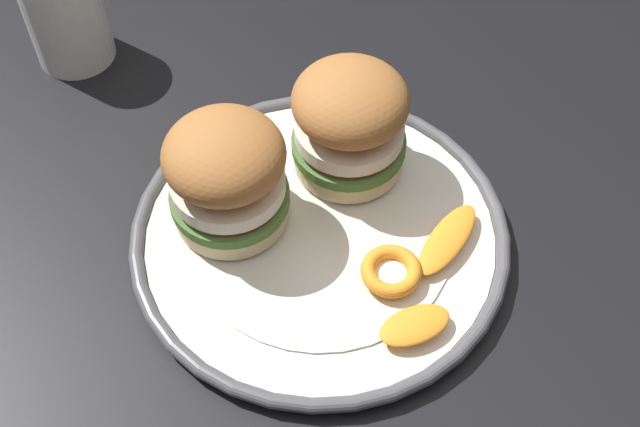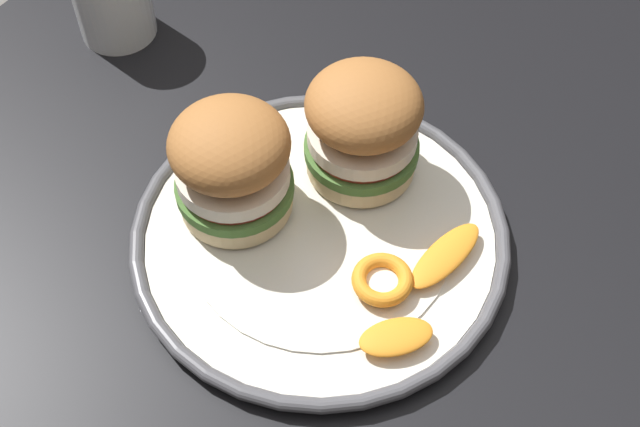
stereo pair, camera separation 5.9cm
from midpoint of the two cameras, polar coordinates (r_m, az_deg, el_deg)
name	(u,v)px [view 1 (the left image)]	position (r m, az deg, el deg)	size (l,w,h in m)	color
dining_table	(377,255)	(0.81, 1.88, -3.00)	(1.18, 0.93, 0.76)	black
dinner_plate	(320,236)	(0.68, -2.47, -1.68)	(0.31, 0.31, 0.02)	silver
sandwich_half_left	(227,175)	(0.65, -9.00, 2.49)	(0.13, 0.13, 0.10)	beige
sandwich_half_right	(349,123)	(0.68, -0.51, 6.09)	(0.13, 0.13, 0.10)	beige
orange_peel_curled	(391,271)	(0.64, 2.30, -4.14)	(0.05, 0.05, 0.01)	orange
orange_peel_strip_long	(415,325)	(0.62, 3.82, -7.82)	(0.06, 0.06, 0.01)	orange
orange_peel_strip_short	(448,239)	(0.66, 6.25, -1.92)	(0.08, 0.04, 0.01)	orange
drinking_glass	(67,20)	(0.85, -18.88, 12.33)	(0.07, 0.07, 0.10)	white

